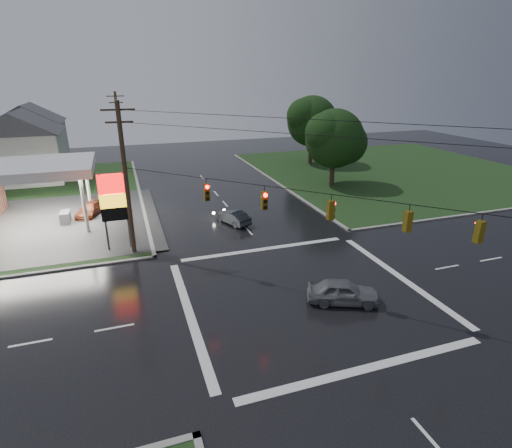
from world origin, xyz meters
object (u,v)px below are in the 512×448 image
object	(u,v)px
house_far	(31,133)
utility_pole_n	(119,131)
house_near	(22,146)
utility_pole_nw	(126,179)
car_crossing	(343,292)
car_pump	(90,209)
car_north	(233,217)
pylon_sign	(114,199)
tree_ne_far	(313,121)
tree_ne_near	(336,139)

from	to	relation	value
house_far	utility_pole_n	bearing A→B (deg)	-38.77
utility_pole_n	house_near	xyz separation A→B (m)	(-11.45, -2.00, -1.06)
utility_pole_nw	house_near	size ratio (longest dim) A/B	1.00
car_crossing	car_pump	size ratio (longest dim) A/B	1.02
house_far	car_pump	size ratio (longest dim) A/B	2.70
car_north	car_crossing	bearing A→B (deg)	76.92
utility_pole_nw	car_north	xyz separation A→B (m)	(8.70, 3.67, -5.10)
pylon_sign	utility_pole_nw	size ratio (longest dim) A/B	0.55
house_far	house_near	bearing A→B (deg)	-85.24
house_near	tree_ne_far	bearing A→B (deg)	-3.01
house_far	car_north	xyz separation A→B (m)	(21.15, -34.83, -3.78)
utility_pole_nw	tree_ne_far	xyz separation A→B (m)	(26.65, 24.49, 0.46)
tree_ne_near	car_crossing	size ratio (longest dim) A/B	2.15
car_pump	house_far	bearing A→B (deg)	128.06
pylon_sign	car_crossing	size ratio (longest dim) A/B	1.44
utility_pole_n	pylon_sign	bearing A→B (deg)	-92.08
tree_ne_far	car_north	bearing A→B (deg)	-130.76
tree_ne_near	car_pump	size ratio (longest dim) A/B	2.19
tree_ne_far	car_crossing	xyz separation A→B (m)	(-15.40, -35.66, -5.47)
car_north	tree_ne_near	bearing A→B (deg)	-172.28
house_far	car_crossing	xyz separation A→B (m)	(23.70, -49.67, -3.69)
utility_pole_n	house_far	distance (m)	16.00
house_near	car_crossing	world-z (taller)	house_near
house_near	car_pump	distance (m)	18.57
house_far	car_crossing	distance (m)	55.16
utility_pole_n	car_pump	size ratio (longest dim) A/B	2.56
house_far	tree_ne_far	size ratio (longest dim) A/B	1.13
pylon_sign	car_pump	bearing A→B (deg)	105.27
tree_ne_near	tree_ne_far	size ratio (longest dim) A/B	0.92
utility_pole_nw	house_near	world-z (taller)	utility_pole_nw
tree_ne_near	tree_ne_far	bearing A→B (deg)	75.93
utility_pole_n	house_far	size ratio (longest dim) A/B	0.95
house_near	tree_ne_far	xyz separation A→B (m)	(38.10, -2.01, 1.77)
pylon_sign	utility_pole_nw	xyz separation A→B (m)	(1.00, -1.00, 1.71)
utility_pole_n	car_north	xyz separation A→B (m)	(8.70, -24.83, -4.84)
car_pump	tree_ne_far	bearing A→B (deg)	45.97
house_far	tree_ne_far	xyz separation A→B (m)	(39.10, -14.01, 1.77)
tree_ne_near	house_near	bearing A→B (deg)	158.24
utility_pole_n	car_crossing	distance (m)	41.50
car_pump	utility_pole_n	bearing A→B (deg)	99.73
pylon_sign	house_near	size ratio (longest dim) A/B	0.54
utility_pole_nw	car_pump	bearing A→B (deg)	109.01
tree_ne_far	house_near	bearing A→B (deg)	176.99
pylon_sign	utility_pole_n	bearing A→B (deg)	87.92
house_far	tree_ne_near	world-z (taller)	tree_ne_near
utility_pole_n	tree_ne_far	distance (m)	26.96
pylon_sign	car_crossing	distance (m)	17.58
utility_pole_n	car_crossing	size ratio (longest dim) A/B	2.51
utility_pole_n	car_crossing	bearing A→B (deg)	-74.16
tree_ne_far	car_crossing	size ratio (longest dim) A/B	2.35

